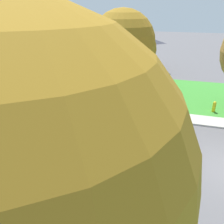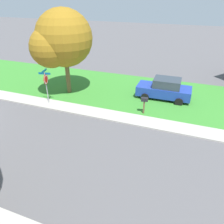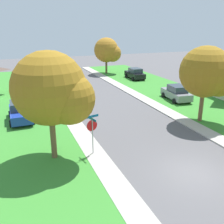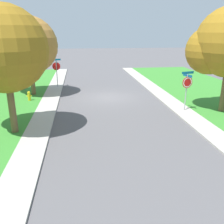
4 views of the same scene
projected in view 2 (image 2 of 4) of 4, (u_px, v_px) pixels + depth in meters
name	position (u px, v px, depth m)	size (l,w,h in m)	color
sidewalk_west	(142.00, 121.00, 14.76)	(1.40, 56.00, 0.10)	#ADA89E
lawn_west	(155.00, 95.00, 18.62)	(8.00, 56.00, 0.08)	#38842D
stop_sign_far_corner	(46.00, 81.00, 16.29)	(0.90, 0.90, 2.77)	#9E9EA3
car_blue_kerbside_mid	(165.00, 89.00, 17.60)	(2.08, 4.32, 1.76)	#1E389E
tree_sidewalk_near	(61.00, 41.00, 16.79)	(4.81, 4.47, 6.88)	brown
mailbox	(144.00, 102.00, 15.23)	(0.33, 0.52, 1.31)	brown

